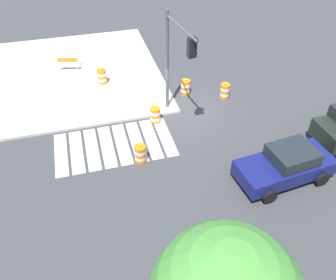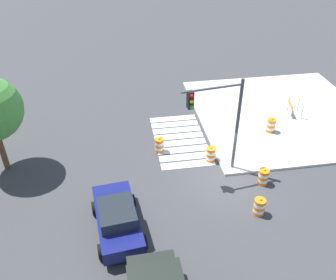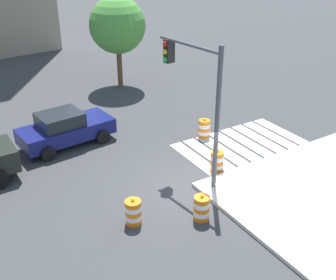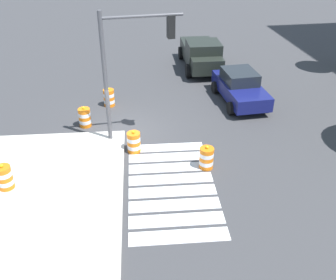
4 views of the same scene
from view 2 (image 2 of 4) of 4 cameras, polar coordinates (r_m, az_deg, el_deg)
ground_plane at (r=20.62m, az=8.91°, el=-5.69°), size 120.00×120.00×0.00m
sidewalk_corner at (r=27.22m, az=17.45°, el=4.03°), size 12.00×12.00×0.15m
crosswalk_stripes at (r=23.30m, az=1.88°, el=0.09°), size 5.85×3.20×0.02m
sports_car at (r=17.13m, az=-8.01°, el=-12.07°), size 4.47×2.48×1.63m
traffic_barrel_near_corner at (r=18.53m, az=14.18°, el=-10.15°), size 0.56×0.56×1.02m
traffic_barrel_crosswalk_end at (r=20.31m, az=14.78°, el=-5.63°), size 0.56×0.56×1.02m
traffic_barrel_median_near at (r=22.01m, az=-1.37°, el=-0.80°), size 0.56×0.56×1.02m
traffic_barrel_median_far at (r=21.38m, az=6.74°, el=-2.26°), size 0.56×0.56×1.02m
traffic_barrel_on_sidewalk at (r=24.54m, az=15.92°, el=2.24°), size 0.56×0.56×1.02m
construction_barricade at (r=26.93m, az=19.00°, el=4.96°), size 1.38×1.05×1.00m
traffic_light_pole at (r=18.58m, az=8.04°, el=4.25°), size 0.74×3.27×5.50m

